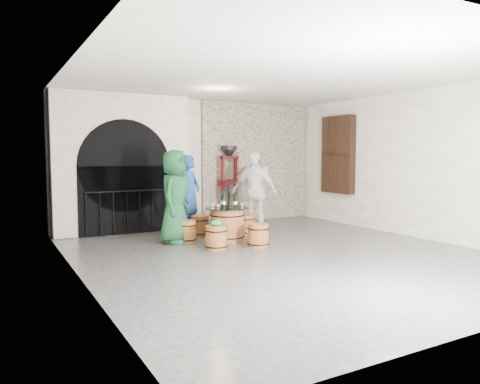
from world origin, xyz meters
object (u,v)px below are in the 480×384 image
barrel_stool_left (186,232)px  barrel_stool_near_right (258,235)px  barrel_stool_near_left (216,238)px  person_white (254,192)px  wine_bottle_right (223,201)px  barrel_stool_right (246,225)px  corking_press (229,179)px  person_green (175,197)px  wine_bottle_center (235,201)px  barrel_table (227,225)px  barrel_stool_far (200,226)px  wine_bottle_left (224,201)px  side_barrel (178,217)px  person_blue (190,195)px

barrel_stool_left → barrel_stool_near_right: size_ratio=1.00×
barrel_stool_left → barrel_stool_near_right: 1.53m
barrel_stool_near_right → barrel_stool_near_left: 0.84m
person_white → wine_bottle_right: person_white is taller
barrel_stool_right → corking_press: (0.38, 1.53, 0.95)m
person_green → barrel_stool_left: bearing=-68.9°
wine_bottle_center → barrel_table: bearing=146.1°
corking_press → person_green: bearing=-153.4°
barrel_stool_near_right → corking_press: size_ratio=0.23×
barrel_stool_far → barrel_stool_right: (0.98, -0.35, 0.00)m
wine_bottle_left → side_barrel: (-0.36, 1.68, -0.50)m
person_green → person_white: 2.12m
corking_press → person_blue: bearing=-160.3°
wine_bottle_center → wine_bottle_right: same height
barrel_stool_near_left → person_white: bearing=39.3°
barrel_stool_left → corking_press: bearing=42.0°
barrel_table → person_white: 1.42m
barrel_stool_right → person_blue: person_blue is taller
barrel_stool_near_right → corking_press: 3.10m
corking_press → barrel_stool_far: bearing=-150.1°
barrel_stool_right → person_blue: size_ratio=0.26×
wine_bottle_left → person_blue: bearing=105.8°
barrel_stool_right → barrel_stool_near_left: (-1.29, -1.11, 0.00)m
wine_bottle_left → wine_bottle_center: (0.19, -0.14, 0.00)m
barrel_stool_near_left → wine_bottle_center: size_ratio=1.41×
person_white → corking_press: corking_press is taller
barrel_table → side_barrel: (-0.41, 1.73, -0.01)m
person_blue → corking_press: bearing=-7.5°
barrel_stool_near_right → side_barrel: (-0.66, 2.55, 0.11)m
person_white → wine_bottle_left: person_white is taller
wine_bottle_center → wine_bottle_right: size_ratio=1.00×
corking_press → wine_bottle_left: bearing=-131.6°
barrel_stool_right → barrel_stool_near_right: (-0.47, -1.29, 0.00)m
person_white → barrel_stool_right: bearing=-92.7°
barrel_stool_near_right → wine_bottle_right: (-0.28, 0.97, 0.61)m
wine_bottle_left → wine_bottle_center: 0.24m
barrel_stool_far → person_green: bearing=-148.9°
barrel_stool_near_left → person_white: 2.24m
barrel_stool_far → wine_bottle_right: bearing=-70.8°
barrel_stool_near_right → person_blue: 2.15m
barrel_table → side_barrel: barrel_table is taller
wine_bottle_right → corking_press: bearing=58.7°
person_white → corking_press: (0.02, 1.30, 0.24)m
wine_bottle_right → barrel_stool_right: bearing=23.3°
person_blue → wine_bottle_right: (0.33, -0.98, -0.06)m
person_green → barrel_stool_near_left: bearing=-115.4°
wine_bottle_left → barrel_stool_left: bearing=162.4°
wine_bottle_right → barrel_table: bearing=-80.1°
side_barrel → barrel_stool_far: bearing=-80.6°
person_white → wine_bottle_right: size_ratio=5.75×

